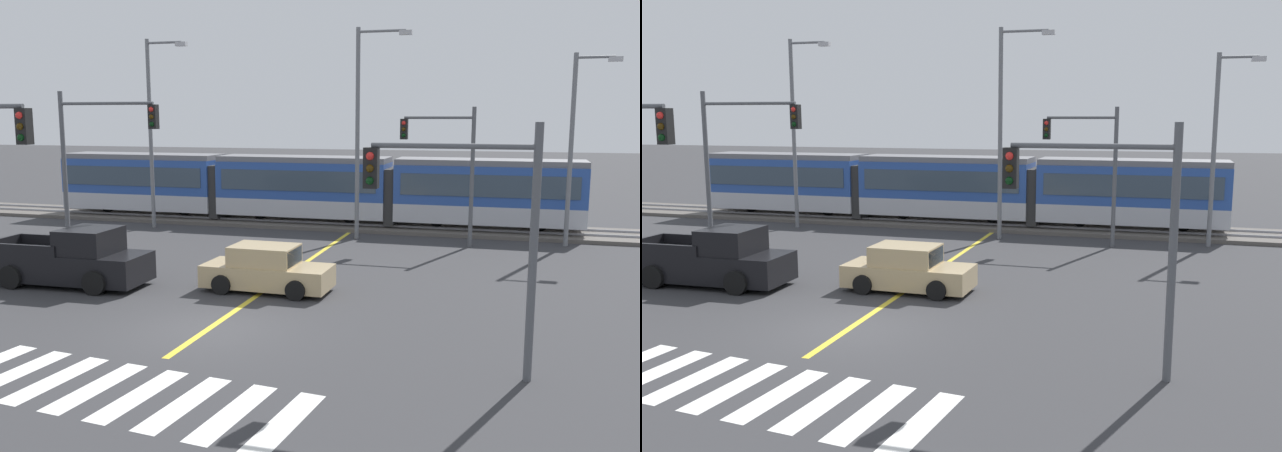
{
  "view_description": "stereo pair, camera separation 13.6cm",
  "coord_description": "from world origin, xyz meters",
  "views": [
    {
      "loc": [
        7.79,
        -16.01,
        5.66
      ],
      "look_at": [
        0.8,
        8.09,
        1.6
      ],
      "focal_mm": 38.0,
      "sensor_mm": 36.0,
      "label": 1
    },
    {
      "loc": [
        7.92,
        -15.97,
        5.66
      ],
      "look_at": [
        0.8,
        8.09,
        1.6
      ],
      "focal_mm": 38.0,
      "sensor_mm": 36.0,
      "label": 2
    }
  ],
  "objects": [
    {
      "name": "street_lamp_west",
      "position": [
        -9.92,
        14.82,
        5.34
      ],
      "size": [
        2.26,
        0.28,
        9.47
      ],
      "color": "slate",
      "rests_on": "ground"
    },
    {
      "name": "rail_far",
      "position": [
        0.0,
        18.7,
        0.23
      ],
      "size": [
        120.0,
        0.08,
        0.1
      ],
      "primitive_type": "cube",
      "color": "#939399",
      "rests_on": "track_bed"
    },
    {
      "name": "rail_near",
      "position": [
        0.0,
        17.26,
        0.23
      ],
      "size": [
        120.0,
        0.08,
        0.1
      ],
      "primitive_type": "cube",
      "color": "#939399",
      "rests_on": "track_bed"
    },
    {
      "name": "street_lamp_centre",
      "position": [
        0.95,
        14.52,
        5.44
      ],
      "size": [
        2.52,
        0.28,
        9.62
      ],
      "color": "slate",
      "rests_on": "ground"
    },
    {
      "name": "track_bed",
      "position": [
        0.0,
        17.98,
        0.09
      ],
      "size": [
        120.0,
        4.0,
        0.18
      ],
      "primitive_type": "cube",
      "color": "#56514C",
      "rests_on": "ground"
    },
    {
      "name": "traffic_light_near_right",
      "position": [
        6.9,
        -1.36,
        3.65
      ],
      "size": [
        3.75,
        0.38,
        5.55
      ],
      "color": "#515459",
      "rests_on": "ground"
    },
    {
      "name": "traffic_light_far_right",
      "position": [
        4.91,
        13.93,
        3.97
      ],
      "size": [
        3.25,
        0.38,
        6.08
      ],
      "color": "#515459",
      "rests_on": "ground"
    },
    {
      "name": "sedan_crossing",
      "position": [
        0.09,
        4.28,
        0.7
      ],
      "size": [
        4.22,
        1.97,
        1.52
      ],
      "color": "tan",
      "rests_on": "ground"
    },
    {
      "name": "crosswalk_stripe_6",
      "position": [
        2.73,
        -4.64,
        0.0
      ],
      "size": [
        0.86,
        2.84,
        0.01
      ],
      "primitive_type": "cube",
      "rotation": [
        0.0,
        0.0,
        -0.11
      ],
      "color": "silver",
      "rests_on": "ground"
    },
    {
      "name": "crosswalk_stripe_3",
      "position": [
        -0.55,
        -4.29,
        0.0
      ],
      "size": [
        0.86,
        2.84,
        0.01
      ],
      "primitive_type": "cube",
      "rotation": [
        0.0,
        0.0,
        -0.11
      ],
      "color": "silver",
      "rests_on": "ground"
    },
    {
      "name": "crosswalk_stripe_4",
      "position": [
        0.55,
        -4.4,
        0.0
      ],
      "size": [
        0.86,
        2.84,
        0.01
      ],
      "primitive_type": "cube",
      "rotation": [
        0.0,
        0.0,
        -0.11
      ],
      "color": "silver",
      "rests_on": "ground"
    },
    {
      "name": "crosswalk_stripe_5",
      "position": [
        1.64,
        -4.52,
        0.0
      ],
      "size": [
        0.86,
        2.84,
        0.01
      ],
      "primitive_type": "cube",
      "rotation": [
        0.0,
        0.0,
        -0.11
      ],
      "color": "silver",
      "rests_on": "ground"
    },
    {
      "name": "crosswalk_stripe_1",
      "position": [
        -2.73,
        -4.05,
        0.0
      ],
      "size": [
        0.86,
        2.84,
        0.01
      ],
      "primitive_type": "cube",
      "rotation": [
        0.0,
        0.0,
        -0.11
      ],
      "color": "silver",
      "rests_on": "ground"
    },
    {
      "name": "crosswalk_stripe_7",
      "position": [
        3.83,
        -4.76,
        0.0
      ],
      "size": [
        0.86,
        2.84,
        0.01
      ],
      "primitive_type": "cube",
      "rotation": [
        0.0,
        0.0,
        -0.11
      ],
      "color": "silver",
      "rests_on": "ground"
    },
    {
      "name": "lane_centre_line",
      "position": [
        0.0,
        6.82,
        0.0
      ],
      "size": [
        0.2,
        18.33,
        0.01
      ],
      "primitive_type": "cube",
      "color": "gold",
      "rests_on": "ground"
    },
    {
      "name": "light_rail_tram",
      "position": [
        -2.96,
        17.98,
        2.05
      ],
      "size": [
        28.0,
        2.64,
        3.43
      ],
      "color": "#B7BAC1",
      "rests_on": "track_bed"
    },
    {
      "name": "traffic_light_mid_left",
      "position": [
        -7.86,
        6.66,
        4.38
      ],
      "size": [
        4.25,
        0.38,
        6.63
      ],
      "color": "#515459",
      "rests_on": "ground"
    },
    {
      "name": "pickup_truck",
      "position": [
        -6.5,
        3.19,
        0.84
      ],
      "size": [
        5.45,
        2.34,
        1.98
      ],
      "color": "black",
      "rests_on": "ground"
    },
    {
      "name": "crosswalk_stripe_2",
      "position": [
        -1.64,
        -4.17,
        0.0
      ],
      "size": [
        0.86,
        2.84,
        0.01
      ],
      "primitive_type": "cube",
      "rotation": [
        0.0,
        0.0,
        -0.11
      ],
      "color": "silver",
      "rests_on": "ground"
    },
    {
      "name": "street_lamp_east",
      "position": [
        10.2,
        15.26,
        4.71
      ],
      "size": [
        1.94,
        0.28,
        8.34
      ],
      "color": "slate",
      "rests_on": "ground"
    },
    {
      "name": "ground_plane",
      "position": [
        0.0,
        0.0,
        0.0
      ],
      "size": [
        200.0,
        200.0,
        0.0
      ],
      "primitive_type": "plane",
      "color": "#333335"
    }
  ]
}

